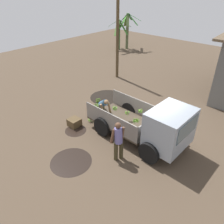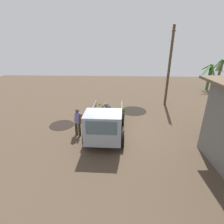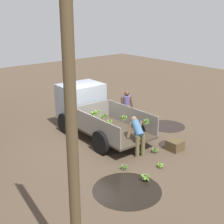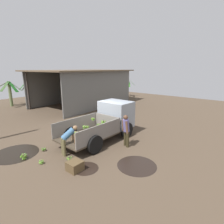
{
  "view_description": "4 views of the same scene",
  "coord_description": "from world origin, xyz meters",
  "px_view_note": "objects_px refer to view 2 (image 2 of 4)",
  "views": [
    {
      "loc": [
        4.27,
        -7.2,
        6.11
      ],
      "look_at": [
        -0.92,
        -1.43,
        1.4
      ],
      "focal_mm": 35.0,
      "sensor_mm": 36.0,
      "label": 1
    },
    {
      "loc": [
        9.1,
        0.15,
        5.29
      ],
      "look_at": [
        -0.93,
        -0.24,
        1.09
      ],
      "focal_mm": 28.0,
      "sensor_mm": 36.0,
      "label": 2
    },
    {
      "loc": [
        -9.66,
        6.82,
        5.09
      ],
      "look_at": [
        -0.72,
        -0.68,
        1.2
      ],
      "focal_mm": 50.0,
      "sensor_mm": 36.0,
      "label": 3
    },
    {
      "loc": [
        -6.77,
        -6.86,
        3.89
      ],
      "look_at": [
        0.67,
        -0.81,
        1.48
      ],
      "focal_mm": 28.0,
      "sensor_mm": 36.0,
      "label": 4
    }
  ],
  "objects_px": {
    "cargo_truck": "(104,126)",
    "person_worker_loading": "(108,109)",
    "banana_bunch_on_ground_1": "(123,109)",
    "banana_bunch_on_ground_0": "(124,114)",
    "banana_bunch_on_ground_3": "(111,111)",
    "utility_pole": "(169,67)",
    "person_foreground_visitor": "(78,121)",
    "banana_bunch_on_ground_2": "(101,115)",
    "wooden_crate_0": "(91,112)"
  },
  "relations": [
    {
      "from": "cargo_truck",
      "to": "banana_bunch_on_ground_0",
      "type": "bearing_deg",
      "value": 163.63
    },
    {
      "from": "person_foreground_visitor",
      "to": "banana_bunch_on_ground_1",
      "type": "relative_size",
      "value": 5.4
    },
    {
      "from": "utility_pole",
      "to": "person_foreground_visitor",
      "type": "relative_size",
      "value": 3.79
    },
    {
      "from": "utility_pole",
      "to": "banana_bunch_on_ground_1",
      "type": "bearing_deg",
      "value": -64.96
    },
    {
      "from": "utility_pole",
      "to": "banana_bunch_on_ground_1",
      "type": "height_order",
      "value": "utility_pole"
    },
    {
      "from": "banana_bunch_on_ground_0",
      "to": "banana_bunch_on_ground_2",
      "type": "relative_size",
      "value": 0.88
    },
    {
      "from": "utility_pole",
      "to": "banana_bunch_on_ground_2",
      "type": "relative_size",
      "value": 24.18
    },
    {
      "from": "banana_bunch_on_ground_0",
      "to": "banana_bunch_on_ground_2",
      "type": "height_order",
      "value": "banana_bunch_on_ground_2"
    },
    {
      "from": "banana_bunch_on_ground_1",
      "to": "wooden_crate_0",
      "type": "relative_size",
      "value": 0.58
    },
    {
      "from": "banana_bunch_on_ground_0",
      "to": "banana_bunch_on_ground_3",
      "type": "distance_m",
      "value": 1.22
    },
    {
      "from": "cargo_truck",
      "to": "banana_bunch_on_ground_2",
      "type": "relative_size",
      "value": 17.45
    },
    {
      "from": "utility_pole",
      "to": "banana_bunch_on_ground_0",
      "type": "relative_size",
      "value": 27.36
    },
    {
      "from": "cargo_truck",
      "to": "banana_bunch_on_ground_0",
      "type": "distance_m",
      "value": 3.97
    },
    {
      "from": "person_foreground_visitor",
      "to": "banana_bunch_on_ground_2",
      "type": "distance_m",
      "value": 3.04
    },
    {
      "from": "cargo_truck",
      "to": "utility_pole",
      "type": "relative_size",
      "value": 0.72
    },
    {
      "from": "person_foreground_visitor",
      "to": "person_worker_loading",
      "type": "relative_size",
      "value": 1.25
    },
    {
      "from": "banana_bunch_on_ground_2",
      "to": "wooden_crate_0",
      "type": "distance_m",
      "value": 0.82
    },
    {
      "from": "utility_pole",
      "to": "wooden_crate_0",
      "type": "relative_size",
      "value": 11.79
    },
    {
      "from": "person_worker_loading",
      "to": "banana_bunch_on_ground_3",
      "type": "bearing_deg",
      "value": -167.84
    },
    {
      "from": "banana_bunch_on_ground_0",
      "to": "person_foreground_visitor",
      "type": "bearing_deg",
      "value": -43.36
    },
    {
      "from": "person_foreground_visitor",
      "to": "banana_bunch_on_ground_2",
      "type": "relative_size",
      "value": 6.37
    },
    {
      "from": "banana_bunch_on_ground_2",
      "to": "wooden_crate_0",
      "type": "height_order",
      "value": "wooden_crate_0"
    },
    {
      "from": "person_foreground_visitor",
      "to": "banana_bunch_on_ground_2",
      "type": "xyz_separation_m",
      "value": [
        -2.73,
        1.05,
        -0.8
      ]
    },
    {
      "from": "banana_bunch_on_ground_0",
      "to": "wooden_crate_0",
      "type": "relative_size",
      "value": 0.43
    },
    {
      "from": "banana_bunch_on_ground_2",
      "to": "person_foreground_visitor",
      "type": "bearing_deg",
      "value": -21.09
    },
    {
      "from": "cargo_truck",
      "to": "banana_bunch_on_ground_0",
      "type": "xyz_separation_m",
      "value": [
        -3.68,
        1.17,
        -0.93
      ]
    },
    {
      "from": "banana_bunch_on_ground_1",
      "to": "cargo_truck",
      "type": "bearing_deg",
      "value": -13.9
    },
    {
      "from": "cargo_truck",
      "to": "utility_pole",
      "type": "height_order",
      "value": "utility_pole"
    },
    {
      "from": "banana_bunch_on_ground_2",
      "to": "banana_bunch_on_ground_3",
      "type": "distance_m",
      "value": 1.15
    },
    {
      "from": "utility_pole",
      "to": "banana_bunch_on_ground_3",
      "type": "relative_size",
      "value": 28.27
    },
    {
      "from": "cargo_truck",
      "to": "banana_bunch_on_ground_1",
      "type": "bearing_deg",
      "value": 167.41
    },
    {
      "from": "person_worker_loading",
      "to": "banana_bunch_on_ground_1",
      "type": "height_order",
      "value": "person_worker_loading"
    },
    {
      "from": "person_foreground_visitor",
      "to": "wooden_crate_0",
      "type": "xyz_separation_m",
      "value": [
        -3.05,
        0.3,
        -0.73
      ]
    },
    {
      "from": "cargo_truck",
      "to": "person_worker_loading",
      "type": "relative_size",
      "value": 3.43
    },
    {
      "from": "cargo_truck",
      "to": "person_worker_loading",
      "type": "bearing_deg",
      "value": -178.55
    },
    {
      "from": "person_worker_loading",
      "to": "banana_bunch_on_ground_3",
      "type": "height_order",
      "value": "person_worker_loading"
    },
    {
      "from": "banana_bunch_on_ground_1",
      "to": "banana_bunch_on_ground_2",
      "type": "relative_size",
      "value": 1.18
    },
    {
      "from": "banana_bunch_on_ground_0",
      "to": "banana_bunch_on_ground_1",
      "type": "xyz_separation_m",
      "value": [
        -0.97,
        -0.02,
        0.03
      ]
    },
    {
      "from": "person_worker_loading",
      "to": "banana_bunch_on_ground_1",
      "type": "xyz_separation_m",
      "value": [
        -1.55,
        1.16,
        -0.65
      ]
    },
    {
      "from": "person_worker_loading",
      "to": "banana_bunch_on_ground_0",
      "type": "relative_size",
      "value": 5.76
    },
    {
      "from": "person_foreground_visitor",
      "to": "banana_bunch_on_ground_3",
      "type": "bearing_deg",
      "value": -2.11
    },
    {
      "from": "banana_bunch_on_ground_1",
      "to": "wooden_crate_0",
      "type": "bearing_deg",
      "value": -70.79
    },
    {
      "from": "cargo_truck",
      "to": "wooden_crate_0",
      "type": "distance_m",
      "value": 4.1
    },
    {
      "from": "person_worker_loading",
      "to": "wooden_crate_0",
      "type": "xyz_separation_m",
      "value": [
        -0.7,
        -1.3,
        -0.6
      ]
    },
    {
      "from": "person_worker_loading",
      "to": "banana_bunch_on_ground_2",
      "type": "bearing_deg",
      "value": -105.1
    },
    {
      "from": "person_foreground_visitor",
      "to": "utility_pole",
      "type": "bearing_deg",
      "value": -24.96
    },
    {
      "from": "person_worker_loading",
      "to": "banana_bunch_on_ground_0",
      "type": "xyz_separation_m",
      "value": [
        -0.58,
        1.18,
        -0.69
      ]
    },
    {
      "from": "utility_pole",
      "to": "wooden_crate_0",
      "type": "bearing_deg",
      "value": -67.24
    },
    {
      "from": "banana_bunch_on_ground_0",
      "to": "banana_bunch_on_ground_1",
      "type": "height_order",
      "value": "banana_bunch_on_ground_1"
    },
    {
      "from": "person_worker_loading",
      "to": "wooden_crate_0",
      "type": "relative_size",
      "value": 2.48
    }
  ]
}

